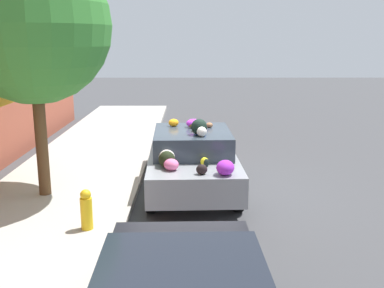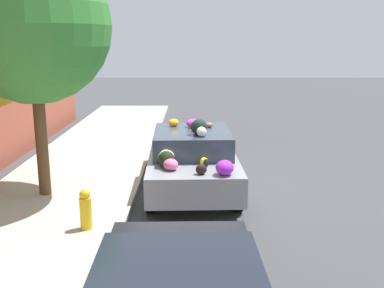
{
  "view_description": "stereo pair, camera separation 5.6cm",
  "coord_description": "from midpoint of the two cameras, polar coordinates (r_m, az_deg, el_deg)",
  "views": [
    {
      "loc": [
        -9.53,
        -0.03,
        3.27
      ],
      "look_at": [
        0.0,
        -0.08,
        1.04
      ],
      "focal_mm": 42.0,
      "sensor_mm": 36.0,
      "label": 1
    },
    {
      "loc": [
        -9.53,
        -0.09,
        3.27
      ],
      "look_at": [
        0.0,
        -0.08,
        1.04
      ],
      "focal_mm": 42.0,
      "sensor_mm": 36.0,
      "label": 2
    }
  ],
  "objects": [
    {
      "name": "sidewalk_curb",
      "position": [
        10.43,
        -15.67,
        -5.22
      ],
      "size": [
        24.0,
        3.2,
        0.14
      ],
      "color": "#B2ADA3",
      "rests_on": "ground"
    },
    {
      "name": "art_car",
      "position": [
        9.83,
        -0.17,
        -1.72
      ],
      "size": [
        4.27,
        1.97,
        1.7
      ],
      "rotation": [
        0.0,
        0.0,
        0.03
      ],
      "color": "gray",
      "rests_on": "ground"
    },
    {
      "name": "street_tree",
      "position": [
        9.37,
        -19.77,
        13.94
      ],
      "size": [
        3.03,
        3.03,
        4.9
      ],
      "color": "brown",
      "rests_on": "sidewalk_curb"
    },
    {
      "name": "ground_plane",
      "position": [
        10.08,
        -0.6,
        -5.78
      ],
      "size": [
        60.0,
        60.0,
        0.0
      ],
      "primitive_type": "plane",
      "color": "#424244"
    },
    {
      "name": "fire_hydrant",
      "position": [
        7.81,
        -13.47,
        -8.11
      ],
      "size": [
        0.2,
        0.2,
        0.7
      ],
      "color": "gold",
      "rests_on": "sidewalk_curb"
    }
  ]
}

